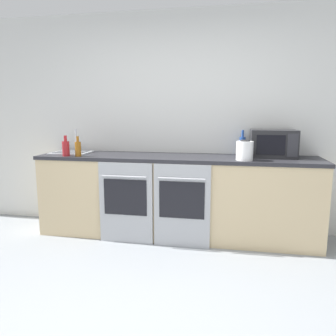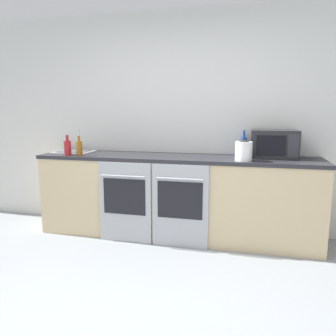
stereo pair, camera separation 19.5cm
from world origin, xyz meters
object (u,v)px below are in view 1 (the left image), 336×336
Objects in this scene: bottle_amber at (78,148)px; bottle_blue at (242,145)px; oven_left at (126,203)px; bottle_red at (66,148)px; sink at (71,152)px; oven_right at (182,206)px; kettle at (245,151)px; microwave at (273,144)px.

bottle_blue is (1.81, 0.46, 0.02)m from bottle_amber.
bottle_blue reaches higher than oven_left.
oven_left is 0.93m from bottle_red.
bottle_red is at bearing -75.78° from sink.
bottle_amber is at bearing -165.74° from bottle_blue.
oven_right is 1.46m from bottle_red.
kettle is (0.63, 0.14, 0.58)m from oven_right.
oven_right is 1.21m from microwave.
bottle_amber reaches higher than kettle.
bottle_blue reaches higher than bottle_amber.
oven_left is at bearing -155.67° from bottle_blue.
bottle_blue reaches higher than bottle_red.
oven_left is 1.38m from kettle.
microwave is 2.31m from bottle_red.
bottle_red is at bearing -166.74° from bottle_blue.
microwave reaches higher than bottle_blue.
microwave reaches higher than sink.
sink reaches higher than oven_left.
microwave is 2.32× the size of kettle.
microwave reaches higher than kettle.
microwave is 2.08× the size of bottle_red.
bottle_red is 1.97m from kettle.
bottle_amber is 1.87m from bottle_blue.
sink is at bearing 156.33° from oven_left.
bottle_amber is at bearing -170.99° from microwave.
microwave is at bearing 43.32° from kettle.
microwave is 1.68× the size of bottle_blue.
bottle_red is at bearing 172.43° from oven_left.
sink reaches higher than oven_right.
bottle_blue is at bearing 42.11° from oven_right.
oven_left is 0.99m from sink.
bottle_amber is 0.78× the size of bottle_blue.
oven_right is 3.10× the size of bottle_blue.
oven_right is 1.32m from bottle_amber.
bottle_blue is at bearing 91.55° from kettle.
kettle is (1.24, 0.14, 0.58)m from oven_left.
bottle_red is 0.81× the size of bottle_blue.
microwave is at bearing 24.83° from oven_right.
sink is (-2.03, 0.20, -0.08)m from kettle.
microwave is at bearing -20.57° from bottle_blue.
oven_left is 1.74m from microwave.
microwave is at bearing 8.46° from bottle_red.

